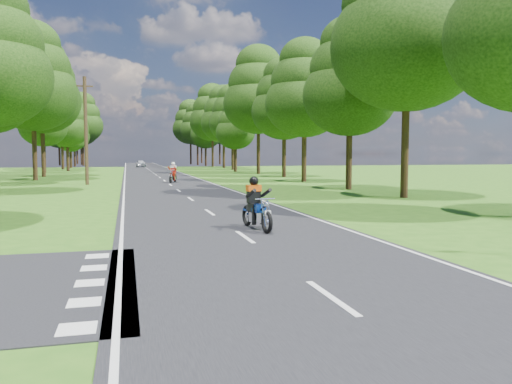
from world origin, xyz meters
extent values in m
plane|color=#2D5D15|center=(0.00, 0.00, 0.00)|extent=(160.00, 160.00, 0.00)
cube|color=black|center=(0.00, 50.00, 0.01)|extent=(7.00, 140.00, 0.02)
cube|color=silver|center=(0.00, -4.00, 0.02)|extent=(0.12, 2.00, 0.01)
cube|color=silver|center=(0.00, 2.00, 0.02)|extent=(0.12, 2.00, 0.01)
cube|color=silver|center=(0.00, 8.00, 0.02)|extent=(0.12, 2.00, 0.01)
cube|color=silver|center=(0.00, 14.00, 0.02)|extent=(0.12, 2.00, 0.01)
cube|color=silver|center=(0.00, 20.00, 0.02)|extent=(0.12, 2.00, 0.01)
cube|color=silver|center=(0.00, 26.00, 0.02)|extent=(0.12, 2.00, 0.01)
cube|color=silver|center=(0.00, 32.00, 0.02)|extent=(0.12, 2.00, 0.01)
cube|color=silver|center=(0.00, 38.00, 0.02)|extent=(0.12, 2.00, 0.01)
cube|color=silver|center=(0.00, 44.00, 0.02)|extent=(0.12, 2.00, 0.01)
cube|color=silver|center=(0.00, 50.00, 0.02)|extent=(0.12, 2.00, 0.01)
cube|color=silver|center=(0.00, 56.00, 0.02)|extent=(0.12, 2.00, 0.01)
cube|color=silver|center=(0.00, 62.00, 0.02)|extent=(0.12, 2.00, 0.01)
cube|color=silver|center=(0.00, 68.00, 0.02)|extent=(0.12, 2.00, 0.01)
cube|color=silver|center=(0.00, 74.00, 0.02)|extent=(0.12, 2.00, 0.01)
cube|color=silver|center=(0.00, 80.00, 0.02)|extent=(0.12, 2.00, 0.01)
cube|color=silver|center=(0.00, 86.00, 0.02)|extent=(0.12, 2.00, 0.01)
cube|color=silver|center=(0.00, 92.00, 0.02)|extent=(0.12, 2.00, 0.01)
cube|color=silver|center=(0.00, 98.00, 0.02)|extent=(0.12, 2.00, 0.01)
cube|color=silver|center=(0.00, 104.00, 0.02)|extent=(0.12, 2.00, 0.01)
cube|color=silver|center=(0.00, 110.00, 0.02)|extent=(0.12, 2.00, 0.01)
cube|color=silver|center=(0.00, 116.00, 0.02)|extent=(0.12, 2.00, 0.01)
cube|color=silver|center=(-3.30, 50.00, 0.02)|extent=(0.10, 140.00, 0.01)
cube|color=silver|center=(3.30, 50.00, 0.02)|extent=(0.10, 140.00, 0.01)
cube|color=silver|center=(-3.80, -4.50, 0.02)|extent=(0.50, 0.50, 0.01)
cube|color=silver|center=(-3.80, -3.30, 0.02)|extent=(0.50, 0.50, 0.01)
cube|color=silver|center=(-3.80, -2.10, 0.02)|extent=(0.50, 0.50, 0.01)
cube|color=silver|center=(-3.80, -0.90, 0.02)|extent=(0.50, 0.50, 0.01)
cube|color=silver|center=(-3.80, 0.30, 0.02)|extent=(0.50, 0.50, 0.01)
cylinder|color=black|center=(-10.82, 35.60, 2.16)|extent=(0.40, 0.40, 4.32)
ellipsoid|color=black|center=(-10.82, 35.60, 7.47)|extent=(7.56, 7.56, 6.42)
ellipsoid|color=black|center=(-10.82, 35.60, 9.58)|extent=(6.48, 6.48, 5.51)
ellipsoid|color=black|center=(-10.82, 35.60, 11.68)|extent=(4.86, 4.86, 4.13)
cylinder|color=black|center=(-11.26, 43.10, 2.20)|extent=(0.40, 0.40, 4.40)
ellipsoid|color=black|center=(-11.26, 43.10, 7.62)|extent=(7.71, 7.71, 6.55)
ellipsoid|color=black|center=(-11.26, 43.10, 9.77)|extent=(6.60, 6.60, 5.61)
ellipsoid|color=black|center=(-11.26, 43.10, 11.92)|extent=(4.95, 4.95, 4.21)
cylinder|color=black|center=(-12.61, 52.78, 1.60)|extent=(0.40, 0.40, 3.20)
ellipsoid|color=black|center=(-12.61, 52.78, 5.54)|extent=(5.60, 5.60, 4.76)
ellipsoid|color=black|center=(-12.61, 52.78, 7.10)|extent=(4.80, 4.80, 4.08)
ellipsoid|color=black|center=(-12.61, 52.78, 8.66)|extent=(3.60, 3.60, 3.06)
cylinder|color=black|center=(-10.75, 60.15, 1.61)|extent=(0.40, 0.40, 3.22)
ellipsoid|color=black|center=(-10.75, 60.15, 5.58)|extent=(5.64, 5.64, 4.79)
ellipsoid|color=black|center=(-10.75, 60.15, 7.15)|extent=(4.83, 4.83, 4.11)
ellipsoid|color=black|center=(-10.75, 60.15, 8.72)|extent=(3.62, 3.62, 3.08)
cylinder|color=black|center=(-12.29, 67.91, 1.80)|extent=(0.40, 0.40, 3.61)
ellipsoid|color=black|center=(-12.29, 67.91, 6.25)|extent=(6.31, 6.31, 5.37)
ellipsoid|color=black|center=(-12.29, 67.91, 8.01)|extent=(5.41, 5.41, 4.60)
ellipsoid|color=black|center=(-12.29, 67.91, 9.76)|extent=(4.06, 4.06, 3.45)
cylinder|color=black|center=(-11.94, 75.74, 1.33)|extent=(0.40, 0.40, 2.67)
ellipsoid|color=black|center=(-11.94, 75.74, 4.62)|extent=(4.67, 4.67, 3.97)
ellipsoid|color=black|center=(-11.94, 75.74, 5.92)|extent=(4.00, 4.00, 3.40)
ellipsoid|color=black|center=(-11.94, 75.74, 7.22)|extent=(3.00, 3.00, 2.55)
cylinder|color=black|center=(-12.18, 84.90, 1.54)|extent=(0.40, 0.40, 3.09)
ellipsoid|color=black|center=(-12.18, 84.90, 5.34)|extent=(5.40, 5.40, 4.59)
ellipsoid|color=black|center=(-12.18, 84.90, 6.85)|extent=(4.63, 4.63, 3.93)
ellipsoid|color=black|center=(-12.18, 84.90, 8.35)|extent=(3.47, 3.47, 2.95)
cylinder|color=black|center=(-11.23, 91.41, 2.24)|extent=(0.40, 0.40, 4.48)
ellipsoid|color=black|center=(-11.23, 91.41, 7.75)|extent=(7.84, 7.84, 6.66)
ellipsoid|color=black|center=(-11.23, 91.41, 9.94)|extent=(6.72, 6.72, 5.71)
ellipsoid|color=black|center=(-11.23, 91.41, 12.12)|extent=(5.04, 5.04, 4.28)
cylinder|color=black|center=(-12.28, 100.39, 2.05)|extent=(0.40, 0.40, 4.09)
ellipsoid|color=black|center=(-12.28, 100.39, 7.09)|extent=(7.16, 7.16, 6.09)
ellipsoid|color=black|center=(-12.28, 100.39, 9.08)|extent=(6.14, 6.14, 5.22)
ellipsoid|color=black|center=(-12.28, 100.39, 11.08)|extent=(4.61, 4.61, 3.92)
cylinder|color=black|center=(11.06, 12.20, 2.28)|extent=(0.40, 0.40, 4.56)
ellipsoid|color=black|center=(11.06, 12.20, 7.89)|extent=(7.98, 7.98, 6.78)
ellipsoid|color=black|center=(11.06, 12.20, 10.12)|extent=(6.84, 6.84, 5.81)
cylinder|color=black|center=(10.92, 18.69, 1.75)|extent=(0.40, 0.40, 3.49)
ellipsoid|color=black|center=(10.92, 18.69, 6.05)|extent=(6.12, 6.12, 5.20)
ellipsoid|color=black|center=(10.92, 18.69, 7.75)|extent=(5.24, 5.24, 4.46)
ellipsoid|color=black|center=(10.92, 18.69, 9.46)|extent=(3.93, 3.93, 3.34)
cylinder|color=black|center=(11.06, 27.58, 1.85)|extent=(0.40, 0.40, 3.69)
ellipsoid|color=black|center=(11.06, 27.58, 6.39)|extent=(6.46, 6.46, 5.49)
ellipsoid|color=black|center=(11.06, 27.58, 8.19)|extent=(5.54, 5.54, 4.71)
ellipsoid|color=black|center=(11.06, 27.58, 9.99)|extent=(4.15, 4.15, 3.53)
cylinder|color=black|center=(12.17, 36.42, 1.87)|extent=(0.40, 0.40, 3.74)
ellipsoid|color=black|center=(12.17, 36.42, 6.48)|extent=(6.55, 6.55, 5.57)
ellipsoid|color=black|center=(12.17, 36.42, 8.31)|extent=(5.62, 5.62, 4.77)
ellipsoid|color=black|center=(12.17, 36.42, 10.13)|extent=(4.21, 4.21, 3.58)
cylinder|color=black|center=(11.72, 44.72, 2.32)|extent=(0.40, 0.40, 4.64)
ellipsoid|color=black|center=(11.72, 44.72, 8.04)|extent=(8.12, 8.12, 6.91)
ellipsoid|color=black|center=(11.72, 44.72, 10.30)|extent=(6.96, 6.96, 5.92)
ellipsoid|color=black|center=(11.72, 44.72, 12.56)|extent=(5.22, 5.22, 4.44)
cylinder|color=black|center=(10.55, 51.92, 1.45)|extent=(0.40, 0.40, 2.91)
ellipsoid|color=black|center=(10.55, 51.92, 5.03)|extent=(5.09, 5.09, 4.33)
ellipsoid|color=black|center=(10.55, 51.92, 6.45)|extent=(4.36, 4.36, 3.71)
ellipsoid|color=black|center=(10.55, 51.92, 7.87)|extent=(3.27, 3.27, 2.78)
cylinder|color=black|center=(11.77, 59.40, 1.94)|extent=(0.40, 0.40, 3.88)
ellipsoid|color=black|center=(11.77, 59.40, 6.71)|extent=(6.78, 6.78, 5.77)
ellipsoid|color=black|center=(11.77, 59.40, 8.60)|extent=(5.81, 5.81, 4.94)
ellipsoid|color=black|center=(11.77, 59.40, 10.49)|extent=(4.36, 4.36, 3.71)
cylinder|color=black|center=(12.10, 67.87, 2.09)|extent=(0.40, 0.40, 4.18)
ellipsoid|color=black|center=(12.10, 67.87, 7.23)|extent=(7.31, 7.31, 6.21)
ellipsoid|color=black|center=(12.10, 67.87, 9.27)|extent=(6.27, 6.27, 5.33)
ellipsoid|color=black|center=(12.10, 67.87, 11.31)|extent=(4.70, 4.70, 4.00)
cylinder|color=black|center=(11.80, 76.83, 2.32)|extent=(0.40, 0.40, 4.63)
ellipsoid|color=black|center=(11.80, 76.83, 8.02)|extent=(8.11, 8.11, 6.89)
ellipsoid|color=black|center=(11.80, 76.83, 10.28)|extent=(6.95, 6.95, 5.91)
ellipsoid|color=black|center=(11.80, 76.83, 12.54)|extent=(5.21, 5.21, 4.43)
cylinder|color=black|center=(11.69, 84.12, 1.68)|extent=(0.40, 0.40, 3.36)
ellipsoid|color=black|center=(11.69, 84.12, 5.82)|extent=(5.88, 5.88, 5.00)
ellipsoid|color=black|center=(11.69, 84.12, 7.46)|extent=(5.04, 5.04, 4.29)
ellipsoid|color=black|center=(11.69, 84.12, 9.10)|extent=(3.78, 3.78, 3.21)
cylinder|color=black|center=(11.14, 91.34, 2.04)|extent=(0.40, 0.40, 4.09)
ellipsoid|color=black|center=(11.14, 91.34, 7.07)|extent=(7.15, 7.15, 6.08)
ellipsoid|color=black|center=(11.14, 91.34, 9.07)|extent=(6.13, 6.13, 5.21)
ellipsoid|color=black|center=(11.14, 91.34, 11.06)|extent=(4.60, 4.60, 3.91)
cylinder|color=black|center=(10.68, 99.10, 2.24)|extent=(0.40, 0.40, 4.48)
ellipsoid|color=black|center=(10.68, 99.10, 7.76)|extent=(7.84, 7.84, 6.66)
ellipsoid|color=black|center=(10.68, 99.10, 9.94)|extent=(6.72, 6.72, 5.71)
ellipsoid|color=black|center=(10.68, 99.10, 12.13)|extent=(5.04, 5.04, 4.28)
cylinder|color=black|center=(-14.00, 110.00, 1.92)|extent=(0.40, 0.40, 3.84)
ellipsoid|color=black|center=(-14.00, 110.00, 6.65)|extent=(6.72, 6.72, 5.71)
ellipsoid|color=black|center=(-14.00, 110.00, 8.52)|extent=(5.76, 5.76, 4.90)
ellipsoid|color=black|center=(-14.00, 110.00, 10.39)|extent=(4.32, 4.32, 3.67)
cylinder|color=black|center=(15.00, 112.00, 2.08)|extent=(0.40, 0.40, 4.16)
ellipsoid|color=black|center=(15.00, 112.00, 7.20)|extent=(7.28, 7.28, 6.19)
ellipsoid|color=black|center=(15.00, 112.00, 9.23)|extent=(6.24, 6.24, 5.30)
ellipsoid|color=black|center=(15.00, 112.00, 11.26)|extent=(4.68, 4.68, 3.98)
cylinder|color=black|center=(-16.00, 95.00, 1.76)|extent=(0.40, 0.40, 3.52)
ellipsoid|color=black|center=(-16.00, 95.00, 6.09)|extent=(6.16, 6.16, 5.24)
ellipsoid|color=black|center=(-16.00, 95.00, 7.81)|extent=(5.28, 5.28, 4.49)
ellipsoid|color=black|center=(-16.00, 95.00, 9.53)|extent=(3.96, 3.96, 3.37)
cylinder|color=black|center=(17.00, 98.00, 2.24)|extent=(0.40, 0.40, 4.48)
ellipsoid|color=black|center=(17.00, 98.00, 7.76)|extent=(7.84, 7.84, 6.66)
ellipsoid|color=black|center=(17.00, 98.00, 9.94)|extent=(6.72, 6.72, 5.71)
ellipsoid|color=black|center=(17.00, 98.00, 12.12)|extent=(5.04, 5.04, 4.28)
cylinder|color=#382616|center=(-6.00, 28.00, 4.00)|extent=(0.26, 0.26, 8.00)
cube|color=#382616|center=(-6.00, 28.00, 7.30)|extent=(1.20, 0.10, 0.10)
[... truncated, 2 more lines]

